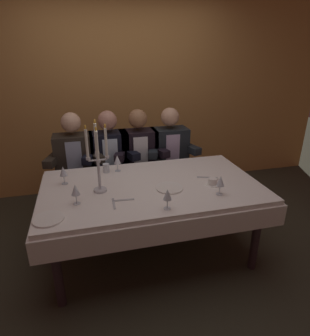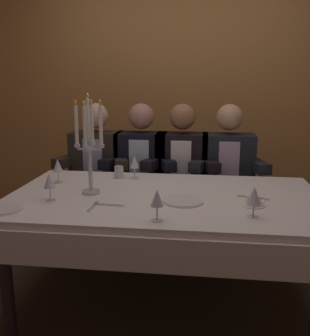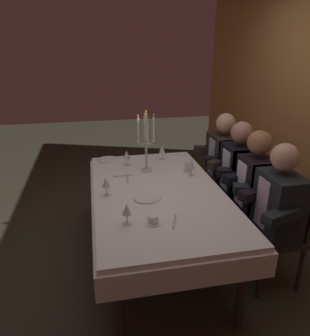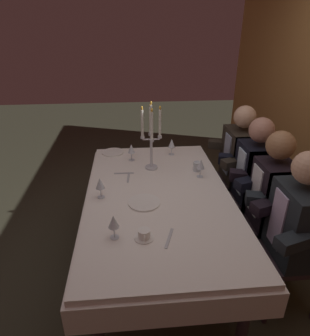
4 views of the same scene
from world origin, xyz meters
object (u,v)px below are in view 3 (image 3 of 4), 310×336
dinner_plate_1 (108,160)px  wine_glass_2 (126,155)px  wine_glass_1 (106,183)px  coffee_cup_0 (153,220)px  candelabra (146,143)px  wine_glass_0 (127,210)px  seated_diner_1 (238,171)px  seated_diner_0 (223,158)px  dining_table (158,202)px  seated_diner_3 (278,204)px  water_tumbler_0 (187,167)px  wine_glass_3 (192,165)px  seated_diner_2 (255,185)px  dinner_plate_0 (147,197)px  wine_glass_4 (162,150)px

dinner_plate_1 → wine_glass_2: wine_glass_2 is taller
wine_glass_1 → coffee_cup_0: (0.51, 0.30, -0.09)m
candelabra → coffee_cup_0: bearing=-7.2°
wine_glass_0 → wine_glass_1: same height
wine_glass_2 → seated_diner_1: size_ratio=0.13×
wine_glass_1 → seated_diner_0: (-0.67, 1.33, -0.12)m
dinner_plate_1 → wine_glass_1: 0.86m
candelabra → wine_glass_1: bearing=-42.1°
dinner_plate_1 → wine_glass_2: 0.29m
dining_table → seated_diner_3: 0.99m
water_tumbler_0 → dining_table: bearing=-46.2°
wine_glass_1 → wine_glass_3: size_ratio=1.00×
seated_diner_3 → wine_glass_3: bearing=-143.6°
water_tumbler_0 → wine_glass_0: bearing=-39.3°
wine_glass_1 → seated_diner_2: (0.05, 1.33, -0.12)m
water_tumbler_0 → seated_diner_2: bearing=50.4°
wine_glass_1 → coffee_cup_0: size_ratio=1.24×
coffee_cup_0 → seated_diner_1: (-0.80, 1.03, -0.03)m
seated_diner_2 → wine_glass_2: bearing=-123.1°
water_tumbler_0 → seated_diner_3: bearing=32.6°
wine_glass_2 → water_tumbler_0: 0.64m
wine_glass_2 → dinner_plate_0: bearing=5.5°
water_tumbler_0 → seated_diner_2: 0.66m
wine_glass_0 → wine_glass_1: size_ratio=1.00×
seated_diner_1 → dinner_plate_1: bearing=-113.9°
dinner_plate_0 → dining_table: bearing=136.7°
seated_diner_3 → coffee_cup_0: bearing=-85.3°
water_tumbler_0 → seated_diner_3: 0.95m
candelabra → coffee_cup_0: size_ratio=4.65×
wine_glass_0 → coffee_cup_0: (0.02, 0.18, -0.09)m
wine_glass_3 → dining_table: bearing=-56.9°
dining_table → wine_glass_0: wine_glass_0 is taller
water_tumbler_0 → candelabra: bearing=-102.7°
candelabra → wine_glass_4: 0.41m
dinner_plate_1 → seated_diner_1: seated_diner_1 is taller
candelabra → wine_glass_2: (-0.19, -0.17, -0.18)m
wine_glass_2 → water_tumbler_0: wine_glass_2 is taller
dinner_plate_0 → coffee_cup_0: bearing=-3.4°
seated_diner_3 → wine_glass_4: bearing=-150.0°
seated_diner_2 → coffee_cup_0: bearing=-65.9°
dinner_plate_0 → wine_glass_0: bearing=-29.0°
dining_table → wine_glass_3: 0.51m
dinner_plate_1 → water_tumbler_0: bearing=57.8°
wine_glass_4 → wine_glass_3: bearing=19.6°
seated_diner_1 → wine_glass_4: bearing=-124.5°
dinner_plate_1 → wine_glass_3: (0.59, 0.76, 0.11)m
candelabra → dinner_plate_0: 0.65m
wine_glass_1 → wine_glass_3: (-0.26, 0.82, -0.00)m
dinner_plate_1 → seated_diner_1: 1.38m
dinner_plate_1 → seated_diner_2: bearing=54.6°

